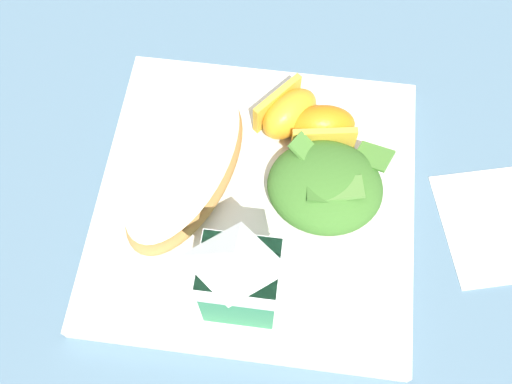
# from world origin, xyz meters

# --- Properties ---
(ground) EXTENTS (3.00, 3.00, 0.00)m
(ground) POSITION_xyz_m (0.00, 0.00, 0.00)
(ground) COLOR slate
(white_plate) EXTENTS (0.28, 0.28, 0.02)m
(white_plate) POSITION_xyz_m (0.00, 0.00, 0.01)
(white_plate) COLOR white
(white_plate) RESTS_ON ground
(cheesy_pizza_bread) EXTENTS (0.12, 0.19, 0.04)m
(cheesy_pizza_bread) POSITION_xyz_m (0.06, -0.01, 0.03)
(cheesy_pizza_bread) COLOR #B77F42
(cheesy_pizza_bread) RESTS_ON white_plate
(green_salad_pile) EXTENTS (0.11, 0.09, 0.04)m
(green_salad_pile) POSITION_xyz_m (-0.06, -0.01, 0.04)
(green_salad_pile) COLOR #3D7028
(green_salad_pile) RESTS_ON white_plate
(milk_carton) EXTENTS (0.06, 0.04, 0.11)m
(milk_carton) POSITION_xyz_m (0.00, 0.09, 0.08)
(milk_carton) COLOR #2D8451
(milk_carton) RESTS_ON white_plate
(orange_wedge_front) EXTENTS (0.07, 0.05, 0.04)m
(orange_wedge_front) POSITION_xyz_m (-0.05, -0.07, 0.04)
(orange_wedge_front) COLOR orange
(orange_wedge_front) RESTS_ON white_plate
(orange_wedge_middle) EXTENTS (0.07, 0.07, 0.04)m
(orange_wedge_middle) POSITION_xyz_m (-0.02, -0.08, 0.04)
(orange_wedge_middle) COLOR orange
(orange_wedge_middle) RESTS_ON white_plate
(paper_napkin) EXTENTS (0.13, 0.13, 0.00)m
(paper_napkin) POSITION_xyz_m (-0.22, -0.01, 0.00)
(paper_napkin) COLOR white
(paper_napkin) RESTS_ON ground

